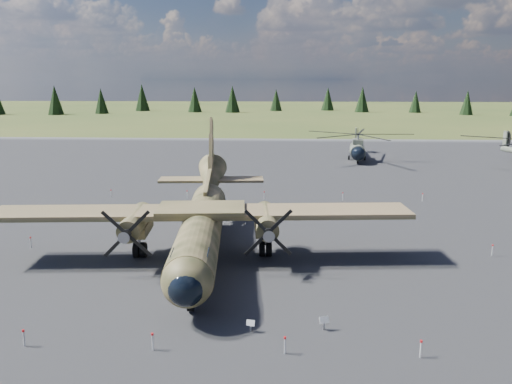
{
  "coord_description": "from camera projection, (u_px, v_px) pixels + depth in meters",
  "views": [
    {
      "loc": [
        1.78,
        -33.8,
        12.05
      ],
      "look_at": [
        -0.11,
        2.0,
        3.95
      ],
      "focal_mm": 35.0,
      "sensor_mm": 36.0,
      "label": 1
    }
  ],
  "objects": [
    {
      "name": "ground",
      "position": [
        256.0,
        252.0,
        35.67
      ],
      "size": [
        500.0,
        500.0,
        0.0
      ],
      "primitive_type": "plane",
      "color": "brown",
      "rests_on": "ground"
    },
    {
      "name": "apron",
      "position": [
        262.0,
        215.0,
        45.41
      ],
      "size": [
        120.0,
        120.0,
        0.04
      ],
      "primitive_type": "cube",
      "color": "#55565A",
      "rests_on": "ground"
    },
    {
      "name": "transport_plane",
      "position": [
        203.0,
        218.0,
        34.68
      ],
      "size": [
        28.22,
        25.57,
        9.29
      ],
      "rotation": [
        0.0,
        0.0,
        0.08
      ],
      "color": "#383A1F",
      "rests_on": "ground"
    },
    {
      "name": "helicopter_near",
      "position": [
        358.0,
        141.0,
        74.69
      ],
      "size": [
        18.37,
        20.41,
        4.23
      ],
      "rotation": [
        0.0,
        0.0,
        -0.11
      ],
      "color": "gray",
      "rests_on": "ground"
    },
    {
      "name": "info_placard_left",
      "position": [
        251.0,
        324.0,
        24.25
      ],
      "size": [
        0.43,
        0.24,
        0.64
      ],
      "rotation": [
        0.0,
        0.0,
        -0.17
      ],
      "color": "gray",
      "rests_on": "ground"
    },
    {
      "name": "info_placard_right",
      "position": [
        324.0,
        321.0,
        24.41
      ],
      "size": [
        0.51,
        0.34,
        0.73
      ],
      "rotation": [
        0.0,
        0.0,
        0.35
      ],
      "color": "gray",
      "rests_on": "ground"
    },
    {
      "name": "barrier_fence",
      "position": [
        250.0,
        245.0,
        35.5
      ],
      "size": [
        33.12,
        29.62,
        0.85
      ],
      "color": "silver",
      "rests_on": "ground"
    },
    {
      "name": "treeline",
      "position": [
        245.0,
        192.0,
        32.86
      ],
      "size": [
        342.74,
        345.67,
        10.97
      ],
      "color": "black",
      "rests_on": "ground"
    }
  ]
}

